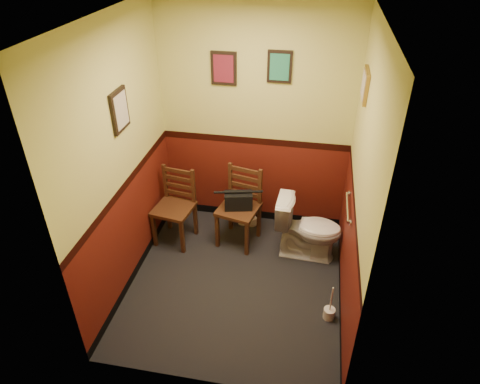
# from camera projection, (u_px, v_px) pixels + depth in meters

# --- Properties ---
(floor) EXTENTS (2.20, 2.40, 0.00)m
(floor) POSITION_uv_depth(u_px,v_px,m) (236.00, 282.00, 4.63)
(floor) COLOR black
(floor) RESTS_ON ground
(ceiling) EXTENTS (2.20, 2.40, 0.00)m
(ceiling) POSITION_uv_depth(u_px,v_px,m) (234.00, 17.00, 3.15)
(ceiling) COLOR silver
(ceiling) RESTS_ON ground
(wall_back) EXTENTS (2.20, 0.00, 2.70)m
(wall_back) POSITION_uv_depth(u_px,v_px,m) (255.00, 122.00, 4.88)
(wall_back) COLOR #56160E
(wall_back) RESTS_ON ground
(wall_front) EXTENTS (2.20, 0.00, 2.70)m
(wall_front) POSITION_uv_depth(u_px,v_px,m) (201.00, 263.00, 2.90)
(wall_front) COLOR #56160E
(wall_front) RESTS_ON ground
(wall_left) EXTENTS (0.00, 2.40, 2.70)m
(wall_left) POSITION_uv_depth(u_px,v_px,m) (122.00, 164.00, 4.06)
(wall_left) COLOR #56160E
(wall_left) RESTS_ON ground
(wall_right) EXTENTS (0.00, 2.40, 2.70)m
(wall_right) POSITION_uv_depth(u_px,v_px,m) (359.00, 186.00, 3.72)
(wall_right) COLOR #56160E
(wall_right) RESTS_ON ground
(grab_bar) EXTENTS (0.05, 0.56, 0.06)m
(grab_bar) POSITION_uv_depth(u_px,v_px,m) (348.00, 207.00, 4.15)
(grab_bar) COLOR silver
(grab_bar) RESTS_ON wall_right
(framed_print_back_a) EXTENTS (0.28, 0.04, 0.36)m
(framed_print_back_a) POSITION_uv_depth(u_px,v_px,m) (224.00, 68.00, 4.59)
(framed_print_back_a) COLOR black
(framed_print_back_a) RESTS_ON wall_back
(framed_print_back_b) EXTENTS (0.26, 0.04, 0.34)m
(framed_print_back_b) POSITION_uv_depth(u_px,v_px,m) (280.00, 67.00, 4.47)
(framed_print_back_b) COLOR black
(framed_print_back_b) RESTS_ON wall_back
(framed_print_left) EXTENTS (0.04, 0.30, 0.38)m
(framed_print_left) POSITION_uv_depth(u_px,v_px,m) (120.00, 110.00, 3.87)
(framed_print_left) COLOR black
(framed_print_left) RESTS_ON wall_left
(framed_print_right) EXTENTS (0.04, 0.34, 0.28)m
(framed_print_right) POSITION_uv_depth(u_px,v_px,m) (365.00, 85.00, 3.84)
(framed_print_right) COLOR olive
(framed_print_right) RESTS_ON wall_right
(toilet) EXTENTS (0.77, 0.45, 0.73)m
(toilet) POSITION_uv_depth(u_px,v_px,m) (308.00, 229.00, 4.81)
(toilet) COLOR white
(toilet) RESTS_ON floor
(toilet_brush) EXTENTS (0.11, 0.11, 0.41)m
(toilet_brush) POSITION_uv_depth(u_px,v_px,m) (329.00, 313.00, 4.18)
(toilet_brush) COLOR silver
(toilet_brush) RESTS_ON floor
(chair_left) EXTENTS (0.49, 0.49, 0.91)m
(chair_left) POSITION_uv_depth(u_px,v_px,m) (175.00, 207.00, 5.01)
(chair_left) COLOR #502C18
(chair_left) RESTS_ON floor
(chair_right) EXTENTS (0.53, 0.53, 0.94)m
(chair_right) POSITION_uv_depth(u_px,v_px,m) (240.00, 207.00, 4.99)
(chair_right) COLOR #502C18
(chair_right) RESTS_ON floor
(handbag) EXTENTS (0.34, 0.22, 0.23)m
(handbag) POSITION_uv_depth(u_px,v_px,m) (238.00, 200.00, 4.89)
(handbag) COLOR black
(handbag) RESTS_ON chair_right
(tp_stack) EXTENTS (0.24, 0.12, 0.21)m
(tp_stack) POSITION_uv_depth(u_px,v_px,m) (247.00, 219.00, 5.44)
(tp_stack) COLOR silver
(tp_stack) RESTS_ON floor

